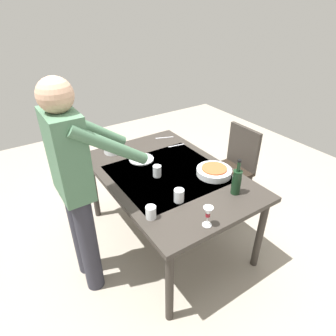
% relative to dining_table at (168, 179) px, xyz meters
% --- Properties ---
extents(ground_plane, '(6.00, 6.00, 0.00)m').
position_rel_dining_table_xyz_m(ground_plane, '(0.00, 0.00, -0.69)').
color(ground_plane, '#9E9384').
extents(dining_table, '(1.56, 1.05, 0.75)m').
position_rel_dining_table_xyz_m(dining_table, '(0.00, 0.00, 0.00)').
color(dining_table, '#332D28').
rests_on(dining_table, ground_plane).
extents(chair_near, '(0.40, 0.40, 0.91)m').
position_rel_dining_table_xyz_m(chair_near, '(0.07, -0.91, -0.16)').
color(chair_near, black).
rests_on(chair_near, ground_plane).
extents(person_server, '(0.42, 0.61, 1.69)m').
position_rel_dining_table_xyz_m(person_server, '(-0.03, 0.79, 0.28)').
color(person_server, '#2D2D38').
rests_on(person_server, ground_plane).
extents(wine_bottle, '(0.07, 0.07, 0.30)m').
position_rel_dining_table_xyz_m(wine_bottle, '(-0.54, -0.27, 0.18)').
color(wine_bottle, black).
rests_on(wine_bottle, dining_table).
extents(wine_glass_left, '(0.07, 0.07, 0.15)m').
position_rel_dining_table_xyz_m(wine_glass_left, '(-0.70, 0.15, 0.17)').
color(wine_glass_left, white).
rests_on(wine_glass_left, dining_table).
extents(water_cup_near_left, '(0.08, 0.08, 0.10)m').
position_rel_dining_table_xyz_m(water_cup_near_left, '(-0.38, 0.15, 0.12)').
color(water_cup_near_left, silver).
rests_on(water_cup_near_left, dining_table).
extents(water_cup_near_right, '(0.07, 0.07, 0.10)m').
position_rel_dining_table_xyz_m(water_cup_near_right, '(0.01, 0.10, 0.12)').
color(water_cup_near_right, silver).
rests_on(water_cup_near_right, dining_table).
extents(water_cup_far_left, '(0.07, 0.07, 0.09)m').
position_rel_dining_table_xyz_m(water_cup_far_left, '(-0.42, 0.42, 0.12)').
color(water_cup_far_left, silver).
rests_on(water_cup_far_left, dining_table).
extents(serving_bowl_pasta, '(0.30, 0.30, 0.07)m').
position_rel_dining_table_xyz_m(serving_bowl_pasta, '(-0.24, -0.32, 0.10)').
color(serving_bowl_pasta, silver).
rests_on(serving_bowl_pasta, dining_table).
extents(side_bowl_salad, '(0.18, 0.18, 0.07)m').
position_rel_dining_table_xyz_m(side_bowl_salad, '(0.63, 0.23, 0.10)').
color(side_bowl_salad, silver).
rests_on(side_bowl_salad, dining_table).
extents(dinner_plate_near, '(0.23, 0.23, 0.01)m').
position_rel_dining_table_xyz_m(dinner_plate_near, '(0.33, 0.08, 0.07)').
color(dinner_plate_near, silver).
rests_on(dinner_plate_near, dining_table).
extents(table_knife, '(0.08, 0.19, 0.00)m').
position_rel_dining_table_xyz_m(table_knife, '(0.62, -0.37, 0.07)').
color(table_knife, silver).
rests_on(table_knife, dining_table).
extents(table_fork, '(0.04, 0.18, 0.00)m').
position_rel_dining_table_xyz_m(table_fork, '(0.39, -0.36, 0.07)').
color(table_fork, silver).
rests_on(table_fork, dining_table).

